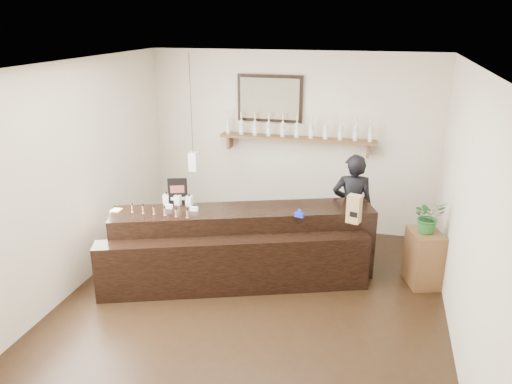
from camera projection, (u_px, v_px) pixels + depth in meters
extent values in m
plane|color=black|center=(251.00, 304.00, 5.99)|extent=(5.00, 5.00, 0.00)
plane|color=beige|center=(292.00, 143.00, 7.81)|extent=(4.50, 0.00, 4.50)
plane|color=beige|center=(152.00, 321.00, 3.24)|extent=(4.50, 0.00, 4.50)
plane|color=beige|center=(72.00, 179.00, 6.05)|extent=(0.00, 5.00, 5.00)
plane|color=beige|center=(467.00, 214.00, 5.00)|extent=(0.00, 5.00, 5.00)
plane|color=white|center=(250.00, 65.00, 5.06)|extent=(5.00, 5.00, 0.00)
cube|color=brown|center=(297.00, 139.00, 7.64)|extent=(2.40, 0.25, 0.04)
cube|color=brown|center=(230.00, 142.00, 7.95)|extent=(0.04, 0.20, 0.20)
cube|color=brown|center=(368.00, 150.00, 7.45)|extent=(0.04, 0.20, 0.20)
cube|color=black|center=(270.00, 98.00, 7.64)|extent=(1.02, 0.04, 0.72)
cube|color=#3F3628|center=(269.00, 99.00, 7.62)|extent=(0.92, 0.01, 0.62)
cube|color=white|center=(193.00, 162.00, 7.34)|extent=(0.12, 0.12, 0.28)
cylinder|color=black|center=(191.00, 104.00, 7.06)|extent=(0.01, 0.01, 1.41)
cylinder|color=beige|center=(228.00, 127.00, 7.85)|extent=(0.07, 0.07, 0.20)
cone|color=beige|center=(228.00, 119.00, 7.81)|extent=(0.07, 0.07, 0.05)
cylinder|color=beige|center=(228.00, 115.00, 7.79)|extent=(0.02, 0.02, 0.07)
cylinder|color=#EDAA45|center=(228.00, 112.00, 7.77)|extent=(0.03, 0.03, 0.02)
cylinder|color=white|center=(228.00, 128.00, 7.86)|extent=(0.07, 0.07, 0.09)
cylinder|color=beige|center=(241.00, 128.00, 7.80)|extent=(0.07, 0.07, 0.20)
cone|color=beige|center=(241.00, 120.00, 7.76)|extent=(0.07, 0.07, 0.05)
cylinder|color=beige|center=(241.00, 116.00, 7.74)|extent=(0.02, 0.02, 0.07)
cylinder|color=#EDAA45|center=(241.00, 113.00, 7.72)|extent=(0.03, 0.03, 0.02)
cylinder|color=white|center=(241.00, 129.00, 7.81)|extent=(0.07, 0.07, 0.09)
cylinder|color=beige|center=(255.00, 129.00, 7.75)|extent=(0.07, 0.07, 0.20)
cone|color=beige|center=(255.00, 120.00, 7.71)|extent=(0.07, 0.07, 0.05)
cylinder|color=beige|center=(255.00, 117.00, 7.69)|extent=(0.02, 0.02, 0.07)
cylinder|color=#EDAA45|center=(255.00, 114.00, 7.67)|extent=(0.03, 0.03, 0.02)
cylinder|color=white|center=(255.00, 130.00, 7.75)|extent=(0.07, 0.07, 0.09)
cylinder|color=beige|center=(269.00, 129.00, 7.70)|extent=(0.07, 0.07, 0.20)
cone|color=beige|center=(269.00, 121.00, 7.65)|extent=(0.07, 0.07, 0.05)
cylinder|color=beige|center=(269.00, 117.00, 7.63)|extent=(0.02, 0.02, 0.07)
cylinder|color=#EDAA45|center=(269.00, 114.00, 7.62)|extent=(0.03, 0.03, 0.02)
cylinder|color=white|center=(269.00, 131.00, 7.70)|extent=(0.07, 0.07, 0.09)
cylinder|color=beige|center=(283.00, 130.00, 7.65)|extent=(0.07, 0.07, 0.20)
cone|color=beige|center=(283.00, 122.00, 7.60)|extent=(0.07, 0.07, 0.05)
cylinder|color=beige|center=(283.00, 118.00, 7.58)|extent=(0.02, 0.02, 0.07)
cylinder|color=#EDAA45|center=(283.00, 115.00, 7.57)|extent=(0.03, 0.03, 0.02)
cylinder|color=white|center=(283.00, 131.00, 7.65)|extent=(0.07, 0.07, 0.09)
cylinder|color=beige|center=(297.00, 131.00, 7.59)|extent=(0.07, 0.07, 0.20)
cone|color=beige|center=(297.00, 123.00, 7.55)|extent=(0.07, 0.07, 0.05)
cylinder|color=beige|center=(297.00, 119.00, 7.53)|extent=(0.02, 0.02, 0.07)
cylinder|color=#EDAA45|center=(297.00, 116.00, 7.52)|extent=(0.03, 0.03, 0.02)
cylinder|color=white|center=(297.00, 132.00, 7.60)|extent=(0.07, 0.07, 0.09)
cylinder|color=beige|center=(311.00, 132.00, 7.54)|extent=(0.07, 0.07, 0.20)
cone|color=beige|center=(312.00, 123.00, 7.50)|extent=(0.07, 0.07, 0.05)
cylinder|color=beige|center=(312.00, 119.00, 7.48)|extent=(0.02, 0.02, 0.07)
cylinder|color=#EDAA45|center=(312.00, 116.00, 7.47)|extent=(0.03, 0.03, 0.02)
cylinder|color=white|center=(311.00, 133.00, 7.55)|extent=(0.07, 0.07, 0.09)
cylinder|color=beige|center=(326.00, 132.00, 7.49)|extent=(0.07, 0.07, 0.20)
cone|color=beige|center=(326.00, 124.00, 7.45)|extent=(0.07, 0.07, 0.05)
cylinder|color=beige|center=(326.00, 120.00, 7.43)|extent=(0.02, 0.02, 0.07)
cylinder|color=#EDAA45|center=(326.00, 117.00, 7.41)|extent=(0.03, 0.03, 0.02)
cylinder|color=white|center=(326.00, 134.00, 7.50)|extent=(0.07, 0.07, 0.09)
cylinder|color=beige|center=(341.00, 133.00, 7.44)|extent=(0.07, 0.07, 0.20)
cone|color=beige|center=(341.00, 125.00, 7.40)|extent=(0.07, 0.07, 0.05)
cylinder|color=beige|center=(341.00, 121.00, 7.38)|extent=(0.02, 0.02, 0.07)
cylinder|color=#EDAA45|center=(341.00, 118.00, 7.36)|extent=(0.03, 0.03, 0.02)
cylinder|color=white|center=(340.00, 134.00, 7.45)|extent=(0.07, 0.07, 0.09)
cylinder|color=beige|center=(355.00, 134.00, 7.39)|extent=(0.07, 0.07, 0.20)
cone|color=beige|center=(356.00, 126.00, 7.35)|extent=(0.07, 0.07, 0.05)
cylinder|color=beige|center=(356.00, 121.00, 7.33)|extent=(0.02, 0.02, 0.07)
cylinder|color=#EDAA45|center=(357.00, 118.00, 7.31)|extent=(0.03, 0.03, 0.02)
cylinder|color=white|center=(355.00, 135.00, 7.40)|extent=(0.07, 0.07, 0.09)
cylinder|color=beige|center=(371.00, 135.00, 7.34)|extent=(0.07, 0.07, 0.20)
cone|color=beige|center=(371.00, 126.00, 7.30)|extent=(0.07, 0.07, 0.05)
cylinder|color=beige|center=(372.00, 122.00, 7.28)|extent=(0.02, 0.02, 0.07)
cylinder|color=#EDAA45|center=(372.00, 119.00, 7.26)|extent=(0.03, 0.03, 0.02)
cylinder|color=white|center=(371.00, 136.00, 7.35)|extent=(0.07, 0.07, 0.09)
cube|color=black|center=(244.00, 242.00, 6.54)|extent=(3.36, 1.70, 0.94)
cube|color=black|center=(234.00, 265.00, 6.17)|extent=(3.25, 1.42, 0.71)
cube|color=white|center=(169.00, 207.00, 6.40)|extent=(0.10, 0.04, 0.05)
cube|color=white|center=(194.00, 209.00, 6.32)|extent=(0.10, 0.04, 0.05)
cube|color=#EAEE91|center=(118.00, 223.00, 6.40)|extent=(0.12, 0.12, 0.12)
cube|color=#EAEE91|center=(117.00, 214.00, 6.36)|extent=(0.12, 0.12, 0.12)
cube|color=beige|center=(167.00, 199.00, 6.56)|extent=(0.08, 0.08, 0.13)
cube|color=#FAC9C2|center=(165.00, 200.00, 6.52)|extent=(0.07, 0.00, 0.06)
cylinder|color=black|center=(166.00, 193.00, 6.53)|extent=(0.02, 0.02, 0.03)
cube|color=beige|center=(178.00, 200.00, 6.52)|extent=(0.08, 0.08, 0.13)
cube|color=#FAC9C2|center=(177.00, 201.00, 6.48)|extent=(0.07, 0.00, 0.06)
cylinder|color=black|center=(178.00, 194.00, 6.50)|extent=(0.02, 0.02, 0.03)
cube|color=beige|center=(189.00, 201.00, 6.49)|extent=(0.08, 0.08, 0.13)
cube|color=#FAC9C2|center=(188.00, 202.00, 6.45)|extent=(0.07, 0.00, 0.06)
cylinder|color=black|center=(189.00, 195.00, 6.46)|extent=(0.02, 0.02, 0.03)
cylinder|color=#AA5C39|center=(133.00, 221.00, 6.33)|extent=(0.07, 0.07, 0.20)
cone|color=#AA5C39|center=(133.00, 212.00, 6.29)|extent=(0.07, 0.07, 0.05)
cylinder|color=#AA5C39|center=(132.00, 207.00, 6.27)|extent=(0.02, 0.02, 0.07)
cylinder|color=black|center=(132.00, 204.00, 6.25)|extent=(0.03, 0.03, 0.02)
cylinder|color=white|center=(133.00, 223.00, 6.34)|extent=(0.07, 0.07, 0.09)
cylinder|color=#AA5C39|center=(144.00, 222.00, 6.30)|extent=(0.07, 0.07, 0.20)
cone|color=#AA5C39|center=(143.00, 213.00, 6.26)|extent=(0.07, 0.07, 0.05)
cylinder|color=#AA5C39|center=(143.00, 209.00, 6.24)|extent=(0.02, 0.02, 0.07)
cylinder|color=black|center=(143.00, 205.00, 6.22)|extent=(0.03, 0.03, 0.02)
cylinder|color=white|center=(144.00, 224.00, 6.30)|extent=(0.07, 0.07, 0.09)
cylinder|color=#AA5C39|center=(155.00, 223.00, 6.26)|extent=(0.07, 0.07, 0.20)
cone|color=#AA5C39|center=(154.00, 214.00, 6.22)|extent=(0.07, 0.07, 0.05)
cylinder|color=#AA5C39|center=(154.00, 210.00, 6.20)|extent=(0.02, 0.02, 0.07)
cylinder|color=black|center=(154.00, 206.00, 6.18)|extent=(0.03, 0.03, 0.02)
cylinder|color=white|center=(155.00, 225.00, 6.27)|extent=(0.07, 0.07, 0.09)
cylinder|color=#AA5C39|center=(166.00, 225.00, 6.23)|extent=(0.07, 0.07, 0.20)
cone|color=#AA5C39|center=(165.00, 215.00, 6.19)|extent=(0.07, 0.07, 0.05)
cylinder|color=#AA5C39|center=(165.00, 211.00, 6.17)|extent=(0.02, 0.02, 0.07)
cylinder|color=black|center=(165.00, 207.00, 6.15)|extent=(0.03, 0.03, 0.02)
cylinder|color=white|center=(166.00, 226.00, 6.24)|extent=(0.07, 0.07, 0.09)
cylinder|color=#AA5C39|center=(177.00, 226.00, 6.19)|extent=(0.07, 0.07, 0.20)
cone|color=#AA5C39|center=(176.00, 216.00, 6.15)|extent=(0.07, 0.07, 0.05)
cylinder|color=#AA5C39|center=(176.00, 212.00, 6.13)|extent=(0.02, 0.02, 0.07)
cylinder|color=black|center=(176.00, 208.00, 6.12)|extent=(0.03, 0.03, 0.02)
cylinder|color=white|center=(177.00, 227.00, 6.20)|extent=(0.07, 0.07, 0.09)
cylinder|color=#AA5C39|center=(188.00, 227.00, 6.16)|extent=(0.07, 0.07, 0.20)
cone|color=#AA5C39|center=(187.00, 217.00, 6.12)|extent=(0.07, 0.07, 0.05)
cylinder|color=#AA5C39|center=(187.00, 213.00, 6.10)|extent=(0.02, 0.02, 0.07)
cylinder|color=black|center=(187.00, 209.00, 6.08)|extent=(0.03, 0.03, 0.02)
cylinder|color=white|center=(188.00, 228.00, 6.17)|extent=(0.07, 0.07, 0.09)
cube|color=black|center=(178.00, 191.00, 6.51)|extent=(0.24, 0.10, 0.35)
cube|color=brown|center=(177.00, 189.00, 6.49)|extent=(0.17, 0.06, 0.10)
cube|color=white|center=(178.00, 199.00, 6.53)|extent=(0.17, 0.06, 0.04)
cube|color=#9A7E4A|center=(354.00, 209.00, 5.92)|extent=(0.18, 0.16, 0.34)
cube|color=black|center=(353.00, 215.00, 5.88)|extent=(0.09, 0.03, 0.07)
cube|color=#1825A9|center=(299.00, 215.00, 6.13)|extent=(0.12, 0.07, 0.05)
cylinder|color=#1825A9|center=(299.00, 212.00, 6.11)|extent=(0.07, 0.04, 0.06)
cube|color=brown|center=(423.00, 258.00, 6.36)|extent=(0.49, 0.58, 0.72)
imported|color=#276328|center=(428.00, 216.00, 6.17)|extent=(0.49, 0.46, 0.42)
imported|color=black|center=(352.00, 201.00, 6.88)|extent=(0.68, 0.49, 1.73)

